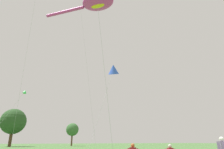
{
  "coord_description": "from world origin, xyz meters",
  "views": [
    {
      "loc": [
        -9.33,
        -4.98,
        1.48
      ],
      "look_at": [
        -1.4,
        11.44,
        7.77
      ],
      "focal_mm": 31.17,
      "sensor_mm": 36.0,
      "label": 1
    }
  ],
  "objects": [
    {
      "name": "small_kite_delta_white",
      "position": [
        -0.35,
        13.27,
        9.09
      ],
      "size": [
        4.76,
        3.76,
        9.81
      ],
      "rotation": [
        0.0,
        0.0,
        -0.63
      ],
      "color": "blue",
      "rests_on": "ground"
    },
    {
      "name": "small_kite_tiny_distant",
      "position": [
        -8.81,
        27.15,
        8.68
      ],
      "size": [
        4.78,
        1.87,
        9.06
      ],
      "rotation": [
        0.0,
        0.0,
        -0.46
      ],
      "color": "green",
      "rests_on": "ground"
    },
    {
      "name": "big_show_kite",
      "position": [
        -2.85,
        12.87,
        16.88
      ],
      "size": [
        7.42,
        7.46,
        17.43
      ],
      "rotation": [
        0.0,
        0.0,
        -0.79
      ],
      "color": "#CC3899",
      "rests_on": "ground"
    },
    {
      "name": "tree_oak_left",
      "position": [
        8.85,
        64.62,
        5.38
      ],
      "size": [
        4.33,
        4.33,
        7.59
      ],
      "color": "#513823",
      "rests_on": "ground"
    },
    {
      "name": "small_kite_triangle_green",
      "position": [
        -2.8,
        19.76,
        20.98
      ],
      "size": [
        3.15,
        3.02,
        24.93
      ],
      "rotation": [
        0.0,
        0.0,
        -0.38
      ],
      "color": "black",
      "rests_on": "ground"
    },
    {
      "name": "tree_broad_distant",
      "position": [
        -10.12,
        64.36,
        7.38
      ],
      "size": [
        7.72,
        7.72,
        11.29
      ],
      "color": "#513823",
      "rests_on": "ground"
    }
  ]
}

